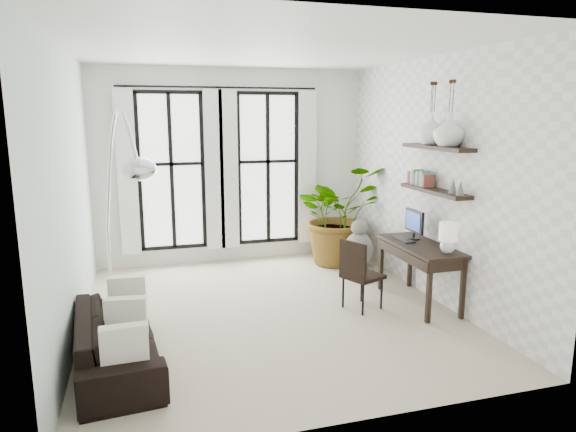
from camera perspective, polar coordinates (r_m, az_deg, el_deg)
name	(u,v)px	position (r m, az deg, el deg)	size (l,w,h in m)	color
floor	(270,311)	(6.63, -2.03, -10.55)	(5.00, 5.00, 0.00)	#C2B39A
ceiling	(268,49)	(6.20, -2.25, 18.09)	(5.00, 5.00, 0.00)	white
wall_left	(69,195)	(6.08, -23.19, 2.20)	(5.00, 5.00, 0.00)	silver
wall_right	(433,180)	(7.10, 15.80, 3.86)	(5.00, 5.00, 0.00)	white
wall_back	(232,167)	(8.64, -6.20, 5.47)	(4.50, 4.50, 0.00)	white
windows	(221,170)	(8.55, -7.44, 5.11)	(3.26, 0.13, 2.65)	white
wall_shelves	(433,173)	(6.82, 15.86, 4.65)	(0.25, 1.30, 0.60)	black
sofa	(117,340)	(5.47, -18.48, -12.89)	(1.90, 0.74, 0.55)	black
throw_pillows	(126,317)	(5.38, -17.55, -10.67)	(0.40, 1.52, 0.40)	silver
plant	(338,214)	(8.55, 5.57, 0.20)	(1.49, 1.29, 1.66)	#2D7228
desk	(422,250)	(6.84, 14.62, -3.64)	(0.58, 1.36, 1.20)	black
desk_chair	(358,271)	(6.57, 7.82, -6.04)	(0.56, 0.56, 0.91)	black
arc_lamp	(119,164)	(5.70, -18.27, 5.54)	(0.76, 1.61, 2.53)	silver
buddha	(359,252)	(7.96, 7.84, -4.04)	(0.50, 0.50, 0.89)	slate
vase_a	(449,131)	(6.54, 17.47, 9.03)	(0.37, 0.37, 0.38)	white
vase_b	(431,130)	(6.88, 15.61, 9.22)	(0.37, 0.37, 0.38)	white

